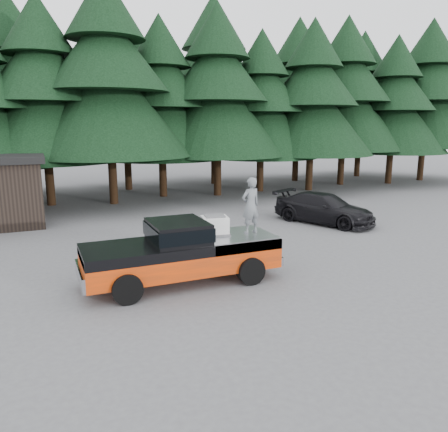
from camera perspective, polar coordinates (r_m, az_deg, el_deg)
name	(u,v)px	position (r m, az deg, el deg)	size (l,w,h in m)	color
ground	(225,277)	(13.94, 0.11, -7.93)	(120.00, 120.00, 0.00)	#515154
pickup_truck	(182,261)	(13.32, -5.55, -5.91)	(6.00, 2.04, 1.33)	#EB3A03
truck_cab	(178,231)	(13.03, -6.05, -1.94)	(1.66, 1.90, 0.59)	black
air_compressor	(215,226)	(13.68, -1.22, -1.29)	(0.80, 0.67, 0.55)	silver
man_on_bed	(251,205)	(13.77, 3.50, 1.39)	(0.65, 0.43, 1.78)	slate
parked_car	(324,208)	(21.71, 12.92, 1.00)	(2.03, 5.00, 1.45)	black
treeline	(123,76)	(29.90, -13.01, 17.40)	(60.15, 16.05, 17.50)	black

